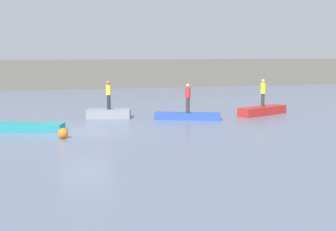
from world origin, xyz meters
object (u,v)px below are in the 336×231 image
at_px(rowboat_grey, 109,114).
at_px(person_yellow_shirt, 109,93).
at_px(person_red_shirt, 188,97).
at_px(mooring_buoy, 63,133).
at_px(rowboat_red, 262,111).
at_px(person_hiviz_shirt, 263,91).
at_px(rowboat_blue, 188,116).
at_px(rowboat_teal, 27,127).

bearing_deg(rowboat_grey, person_yellow_shirt, 0.00).
relative_size(rowboat_grey, person_red_shirt, 1.49).
bearing_deg(rowboat_grey, mooring_buoy, -101.24).
xyz_separation_m(rowboat_red, person_hiviz_shirt, (0.00, 0.00, 1.24)).
height_order(rowboat_grey, mooring_buoy, rowboat_grey).
relative_size(person_red_shirt, person_yellow_shirt, 1.00).
bearing_deg(rowboat_red, rowboat_blue, 162.69).
relative_size(rowboat_grey, person_hiviz_shirt, 1.49).
bearing_deg(person_hiviz_shirt, person_yellow_shirt, 172.48).
relative_size(rowboat_grey, rowboat_blue, 0.66).
relative_size(rowboat_grey, mooring_buoy, 5.39).
relative_size(person_yellow_shirt, mooring_buoy, 3.63).
relative_size(rowboat_teal, rowboat_grey, 1.42).
xyz_separation_m(rowboat_teal, rowboat_red, (14.44, 2.41, 0.06)).
bearing_deg(rowboat_red, person_red_shirt, 162.69).
bearing_deg(rowboat_teal, rowboat_blue, 30.75).
distance_m(rowboat_teal, person_hiviz_shirt, 14.70).
height_order(person_red_shirt, person_yellow_shirt, person_yellow_shirt).
height_order(rowboat_teal, rowboat_red, rowboat_red).
bearing_deg(rowboat_blue, rowboat_teal, -146.90).
height_order(rowboat_red, person_yellow_shirt, person_yellow_shirt).
bearing_deg(rowboat_red, person_yellow_shirt, 148.22).
xyz_separation_m(rowboat_blue, mooring_buoy, (-7.54, -4.37, 0.05)).
relative_size(rowboat_blue, person_hiviz_shirt, 2.24).
bearing_deg(rowboat_grey, rowboat_red, 7.50).
distance_m(rowboat_red, person_yellow_shirt, 9.85).
bearing_deg(person_hiviz_shirt, rowboat_grey, 172.48).
bearing_deg(person_yellow_shirt, rowboat_red, -7.52).
bearing_deg(rowboat_blue, person_red_shirt, 112.20).
height_order(rowboat_teal, rowboat_blue, rowboat_teal).
height_order(rowboat_blue, person_hiviz_shirt, person_hiviz_shirt).
bearing_deg(mooring_buoy, person_red_shirt, 30.07).
relative_size(rowboat_blue, person_yellow_shirt, 2.24).
bearing_deg(rowboat_red, rowboat_grey, 148.22).
height_order(rowboat_teal, person_red_shirt, person_red_shirt).
bearing_deg(person_red_shirt, rowboat_grey, 156.62).
relative_size(rowboat_red, mooring_buoy, 7.90).
xyz_separation_m(rowboat_blue, rowboat_red, (5.25, 0.64, 0.07)).
bearing_deg(rowboat_teal, mooring_buoy, -37.72).
xyz_separation_m(person_hiviz_shirt, person_yellow_shirt, (-9.69, 1.28, 0.01)).
distance_m(rowboat_grey, person_red_shirt, 4.96).
xyz_separation_m(person_red_shirt, person_yellow_shirt, (-4.44, 1.92, 0.15)).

